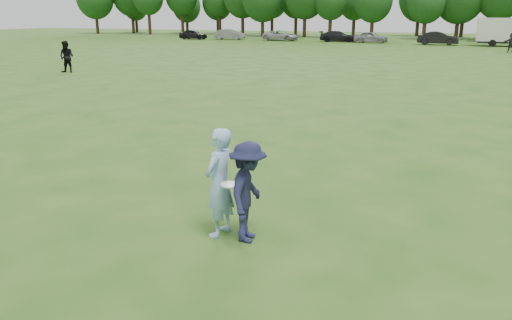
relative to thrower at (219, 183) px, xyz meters
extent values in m
plane|color=#254B15|center=(-0.41, -0.11, -0.94)|extent=(200.00, 200.00, 0.00)
imported|color=#98C0EB|center=(0.00, 0.00, 0.00)|extent=(0.51, 0.72, 1.88)
imported|color=#1A1D3B|center=(0.53, -0.02, -0.09)|extent=(0.78, 1.18, 1.71)
imported|color=black|center=(-19.99, 18.50, 0.07)|extent=(1.09, 0.91, 2.01)
imported|color=#2A2A2A|center=(7.93, 48.45, 0.02)|extent=(1.86, 1.20, 1.91)
imported|color=black|center=(-33.68, 59.80, -0.23)|extent=(4.20, 1.76, 1.42)
imported|color=slate|center=(-28.39, 61.12, -0.19)|extent=(4.69, 2.11, 1.49)
imported|color=#A0A1A5|center=(-20.28, 60.84, -0.24)|extent=(5.18, 2.59, 1.41)
imported|color=black|center=(-12.19, 61.09, -0.22)|extent=(5.14, 2.55, 1.43)
imported|color=gray|center=(-7.66, 60.20, -0.20)|extent=(4.40, 1.90, 1.48)
imported|color=black|center=(0.65, 58.91, -0.15)|extent=(4.83, 1.81, 1.57)
cylinder|color=white|center=(0.27, -0.20, 0.07)|extent=(0.33, 0.33, 0.05)
cylinder|color=black|center=(6.66, 57.47, -0.54)|extent=(0.80, 0.25, 0.80)
cylinder|color=black|center=(6.66, 59.97, -0.54)|extent=(0.80, 0.25, 0.80)
cube|color=#333333|center=(4.46, 58.72, -0.39)|extent=(1.20, 0.15, 0.12)
cylinder|color=#332114|center=(-61.08, 72.09, 0.87)|extent=(0.56, 0.56, 3.63)
cylinder|color=#332114|center=(-55.91, 76.27, 1.12)|extent=(0.56, 0.56, 4.13)
cylinder|color=#332114|center=(-49.76, 72.66, 1.15)|extent=(0.56, 0.56, 4.18)
cylinder|color=#332114|center=(-44.88, 76.12, 1.19)|extent=(0.56, 0.56, 4.26)
cylinder|color=#332114|center=(-38.00, 77.68, 1.01)|extent=(0.56, 0.56, 3.91)
cylinder|color=#332114|center=(-32.70, 75.92, 0.98)|extent=(0.56, 0.56, 3.83)
cylinder|color=#332114|center=(-27.79, 72.96, 0.69)|extent=(0.56, 0.56, 3.25)
cylinder|color=#332114|center=(-20.63, 73.37, 0.91)|extent=(0.56, 0.56, 3.71)
cylinder|color=#332114|center=(-16.31, 72.98, 0.79)|extent=(0.56, 0.56, 3.46)
cylinder|color=#332114|center=(-9.72, 72.84, 0.63)|extent=(0.56, 0.56, 3.14)
ellipsoid|color=#163A13|center=(-9.72, 72.84, 4.66)|extent=(5.78, 5.78, 6.64)
cylinder|color=#332114|center=(-2.02, 72.58, 0.57)|extent=(0.56, 0.56, 3.01)
ellipsoid|color=#163A13|center=(-2.02, 72.58, 4.39)|extent=(5.46, 5.46, 6.28)
cylinder|color=#332114|center=(2.42, 74.97, 0.67)|extent=(0.56, 0.56, 3.23)
cylinder|color=#332114|center=(7.83, 74.87, 0.94)|extent=(0.56, 0.56, 3.77)
cylinder|color=#332114|center=(-58.67, 81.30, 0.55)|extent=(0.56, 0.56, 2.97)
ellipsoid|color=#163A13|center=(-58.67, 81.30, 4.09)|extent=(4.85, 4.85, 5.58)
cylinder|color=#332114|center=(-47.51, 82.42, 0.42)|extent=(0.56, 0.56, 2.73)
ellipsoid|color=#163A13|center=(-47.51, 82.42, 4.11)|extent=(5.45, 5.45, 6.27)
cylinder|color=#332114|center=(-39.96, 80.83, 0.69)|extent=(0.56, 0.56, 3.25)
ellipsoid|color=#163A13|center=(-39.96, 80.83, 4.73)|extent=(5.68, 5.68, 6.53)
cylinder|color=#332114|center=(-30.13, 83.82, 0.87)|extent=(0.56, 0.56, 3.62)
ellipsoid|color=#163A13|center=(-30.13, 83.82, 5.15)|extent=(5.80, 5.80, 6.67)
cylinder|color=#332114|center=(-24.65, 81.28, 0.86)|extent=(0.56, 0.56, 3.61)
ellipsoid|color=#163A13|center=(-24.65, 81.28, 5.04)|extent=(5.58, 5.58, 6.42)
cylinder|color=#332114|center=(-14.35, 81.82, 0.71)|extent=(0.56, 0.56, 3.29)
ellipsoid|color=#163A13|center=(-14.35, 81.82, 4.61)|extent=(5.30, 5.30, 6.09)
cylinder|color=#332114|center=(-3.90, 83.29, 0.70)|extent=(0.56, 0.56, 3.28)
cylinder|color=#332114|center=(3.05, 81.74, 0.62)|extent=(0.56, 0.56, 3.11)
ellipsoid|color=#163A13|center=(3.05, 81.74, 4.44)|extent=(5.34, 5.34, 6.14)
camera|label=1|loc=(3.56, -7.12, 2.74)|focal=35.00mm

